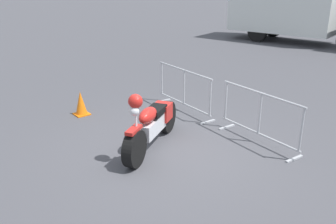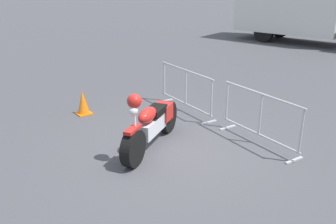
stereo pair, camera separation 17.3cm
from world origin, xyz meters
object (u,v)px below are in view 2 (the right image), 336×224
motorcycle (152,123)px  crowd_barrier_far (260,118)px  traffic_cone (83,103)px  crowd_barrier_near (186,90)px  box_truck (309,9)px  parked_car_silver (308,6)px

motorcycle → crowd_barrier_far: (1.16, 1.82, 0.05)m
motorcycle → traffic_cone: (-2.52, -0.30, -0.22)m
motorcycle → crowd_barrier_near: motorcycle is taller
crowd_barrier_far → crowd_barrier_near: bearing=180.0°
crowd_barrier_near → crowd_barrier_far: (2.32, 0.00, 0.00)m
motorcycle → crowd_barrier_near: 2.16m
box_truck → traffic_cone: 13.12m
box_truck → traffic_cone: (2.45, -12.82, -1.35)m
motorcycle → box_truck: bearing=170.0°
box_truck → traffic_cone: size_ratio=13.58×
motorcycle → parked_car_silver: bearing=175.8°
crowd_barrier_near → box_truck: 11.42m
box_truck → traffic_cone: bearing=-92.8°
motorcycle → parked_car_silver: parked_car_silver is taller
crowd_barrier_far → motorcycle: bearing=-122.5°
crowd_barrier_near → parked_car_silver: (-10.96, 21.46, 0.19)m
crowd_barrier_near → crowd_barrier_far: size_ratio=1.00×
box_truck → crowd_barrier_near: bearing=-84.0°
crowd_barrier_far → parked_car_silver: parked_car_silver is taller
motorcycle → box_truck: 13.52m
crowd_barrier_far → traffic_cone: (-3.69, -2.12, -0.26)m
parked_car_silver → crowd_barrier_near: bearing=-151.3°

